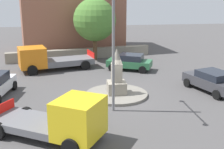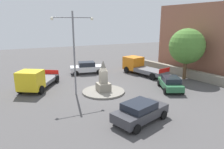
{
  "view_description": "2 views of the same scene",
  "coord_description": "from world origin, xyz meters",
  "px_view_note": "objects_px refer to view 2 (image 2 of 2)",
  "views": [
    {
      "loc": [
        -19.65,
        3.04,
        7.04
      ],
      "look_at": [
        -0.21,
        0.34,
        1.54
      ],
      "focal_mm": 50.0,
      "sensor_mm": 36.0,
      "label": 1
    },
    {
      "loc": [
        -7.31,
        -17.93,
        6.83
      ],
      "look_at": [
        0.94,
        0.02,
        1.73
      ],
      "focal_mm": 32.98,
      "sensor_mm": 36.0,
      "label": 2
    }
  ],
  "objects_px": {
    "monument": "(103,79)",
    "streetlamp": "(74,46)",
    "corner_building": "(207,39)",
    "truck_orange_parked_right": "(140,66)",
    "car_white_approaching": "(87,67)",
    "car_dark_grey_far_side": "(140,111)",
    "tree_near_wall": "(187,46)",
    "car_green_waiting": "(170,83)",
    "truck_yellow_near_island": "(35,80)"
  },
  "relations": [
    {
      "from": "car_dark_grey_far_side",
      "to": "corner_building",
      "type": "height_order",
      "value": "corner_building"
    },
    {
      "from": "streetlamp",
      "to": "truck_orange_parked_right",
      "type": "bearing_deg",
      "value": 23.99
    },
    {
      "from": "car_white_approaching",
      "to": "truck_yellow_near_island",
      "type": "xyz_separation_m",
      "value": [
        -6.93,
        -4.67,
        0.26
      ]
    },
    {
      "from": "monument",
      "to": "streetlamp",
      "type": "xyz_separation_m",
      "value": [
        -2.62,
        0.6,
        3.35
      ]
    },
    {
      "from": "car_green_waiting",
      "to": "streetlamp",
      "type": "bearing_deg",
      "value": 163.09
    },
    {
      "from": "monument",
      "to": "car_green_waiting",
      "type": "xyz_separation_m",
      "value": [
        6.51,
        -2.18,
        -0.6
      ]
    },
    {
      "from": "monument",
      "to": "corner_building",
      "type": "xyz_separation_m",
      "value": [
        16.82,
        2.77,
        3.17
      ]
    },
    {
      "from": "truck_orange_parked_right",
      "to": "corner_building",
      "type": "relative_size",
      "value": 0.61
    },
    {
      "from": "car_dark_grey_far_side",
      "to": "car_white_approaching",
      "type": "height_order",
      "value": "car_white_approaching"
    },
    {
      "from": "monument",
      "to": "car_white_approaching",
      "type": "bearing_deg",
      "value": 83.8
    },
    {
      "from": "corner_building",
      "to": "tree_near_wall",
      "type": "height_order",
      "value": "corner_building"
    },
    {
      "from": "truck_orange_parked_right",
      "to": "car_white_approaching",
      "type": "bearing_deg",
      "value": 154.35
    },
    {
      "from": "truck_orange_parked_right",
      "to": "tree_near_wall",
      "type": "xyz_separation_m",
      "value": [
        3.58,
        -4.53,
        2.96
      ]
    },
    {
      "from": "car_green_waiting",
      "to": "tree_near_wall",
      "type": "distance_m",
      "value": 6.09
    },
    {
      "from": "car_green_waiting",
      "to": "tree_near_wall",
      "type": "bearing_deg",
      "value": 31.28
    },
    {
      "from": "monument",
      "to": "streetlamp",
      "type": "distance_m",
      "value": 4.29
    },
    {
      "from": "truck_yellow_near_island",
      "to": "corner_building",
      "type": "bearing_deg",
      "value": -1.75
    },
    {
      "from": "truck_yellow_near_island",
      "to": "corner_building",
      "type": "height_order",
      "value": "corner_building"
    },
    {
      "from": "monument",
      "to": "truck_orange_parked_right",
      "type": "distance_m",
      "value": 8.91
    },
    {
      "from": "monument",
      "to": "car_green_waiting",
      "type": "relative_size",
      "value": 0.73
    },
    {
      "from": "car_white_approaching",
      "to": "corner_building",
      "type": "relative_size",
      "value": 0.41
    },
    {
      "from": "truck_yellow_near_island",
      "to": "monument",
      "type": "bearing_deg",
      "value": -29.82
    },
    {
      "from": "streetlamp",
      "to": "car_white_approaching",
      "type": "bearing_deg",
      "value": 65.06
    },
    {
      "from": "streetlamp",
      "to": "car_dark_grey_far_side",
      "type": "bearing_deg",
      "value": -70.42
    },
    {
      "from": "car_green_waiting",
      "to": "truck_orange_parked_right",
      "type": "height_order",
      "value": "truck_orange_parked_right"
    },
    {
      "from": "car_white_approaching",
      "to": "truck_yellow_near_island",
      "type": "bearing_deg",
      "value": -146.04
    },
    {
      "from": "corner_building",
      "to": "tree_near_wall",
      "type": "relative_size",
      "value": 1.79
    },
    {
      "from": "car_green_waiting",
      "to": "car_dark_grey_far_side",
      "type": "bearing_deg",
      "value": -144.89
    },
    {
      "from": "corner_building",
      "to": "car_green_waiting",
      "type": "bearing_deg",
      "value": -154.39
    },
    {
      "from": "truck_orange_parked_right",
      "to": "corner_building",
      "type": "bearing_deg",
      "value": -13.45
    },
    {
      "from": "tree_near_wall",
      "to": "car_white_approaching",
      "type": "bearing_deg",
      "value": 142.75
    },
    {
      "from": "streetlamp",
      "to": "corner_building",
      "type": "relative_size",
      "value": 0.71
    },
    {
      "from": "car_dark_grey_far_side",
      "to": "tree_near_wall",
      "type": "distance_m",
      "value": 13.5
    },
    {
      "from": "streetlamp",
      "to": "truck_orange_parked_right",
      "type": "height_order",
      "value": "streetlamp"
    },
    {
      "from": "monument",
      "to": "truck_yellow_near_island",
      "type": "bearing_deg",
      "value": 150.18
    },
    {
      "from": "monument",
      "to": "truck_orange_parked_right",
      "type": "xyz_separation_m",
      "value": [
        7.34,
        5.03,
        -0.32
      ]
    },
    {
      "from": "streetlamp",
      "to": "car_dark_grey_far_side",
      "type": "distance_m",
      "value": 8.73
    },
    {
      "from": "monument",
      "to": "tree_near_wall",
      "type": "bearing_deg",
      "value": 2.63
    },
    {
      "from": "truck_orange_parked_right",
      "to": "tree_near_wall",
      "type": "bearing_deg",
      "value": -51.7
    },
    {
      "from": "car_dark_grey_far_side",
      "to": "truck_orange_parked_right",
      "type": "distance_m",
      "value": 13.89
    },
    {
      "from": "streetlamp",
      "to": "corner_building",
      "type": "bearing_deg",
      "value": 6.36
    },
    {
      "from": "car_white_approaching",
      "to": "truck_orange_parked_right",
      "type": "height_order",
      "value": "truck_orange_parked_right"
    },
    {
      "from": "car_green_waiting",
      "to": "corner_building",
      "type": "xyz_separation_m",
      "value": [
        10.31,
        4.94,
        3.77
      ]
    },
    {
      "from": "corner_building",
      "to": "tree_near_wall",
      "type": "distance_m",
      "value": 6.34
    },
    {
      "from": "car_dark_grey_far_side",
      "to": "car_white_approaching",
      "type": "relative_size",
      "value": 1.01
    },
    {
      "from": "car_green_waiting",
      "to": "car_dark_grey_far_side",
      "type": "xyz_separation_m",
      "value": [
        -6.51,
        -4.58,
        0.03
      ]
    },
    {
      "from": "car_green_waiting",
      "to": "corner_building",
      "type": "height_order",
      "value": "corner_building"
    },
    {
      "from": "car_dark_grey_far_side",
      "to": "truck_orange_parked_right",
      "type": "xyz_separation_m",
      "value": [
        7.35,
        11.79,
        0.25
      ]
    },
    {
      "from": "truck_orange_parked_right",
      "to": "corner_building",
      "type": "xyz_separation_m",
      "value": [
        9.48,
        -2.27,
        3.49
      ]
    },
    {
      "from": "truck_yellow_near_island",
      "to": "car_green_waiting",
      "type": "bearing_deg",
      "value": -24.2
    }
  ]
}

